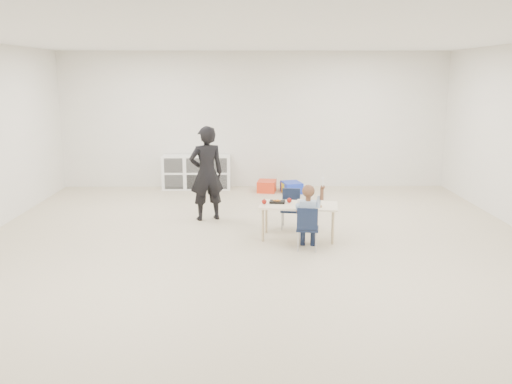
{
  "coord_description": "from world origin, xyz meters",
  "views": [
    {
      "loc": [
        -0.13,
        -6.78,
        2.32
      ],
      "look_at": [
        -0.03,
        0.01,
        0.85
      ],
      "focal_mm": 38.0,
      "sensor_mm": 36.0,
      "label": 1
    }
  ],
  "objects_px": {
    "cubby_shelf": "(197,172)",
    "adult": "(207,173)",
    "table": "(298,221)",
    "chair_near": "(308,228)",
    "child": "(308,215)"
  },
  "relations": [
    {
      "from": "table",
      "to": "cubby_shelf",
      "type": "xyz_separation_m",
      "value": [
        -1.79,
        3.53,
        0.09
      ]
    },
    {
      "from": "cubby_shelf",
      "to": "adult",
      "type": "xyz_separation_m",
      "value": [
        0.4,
        -2.45,
        0.42
      ]
    },
    {
      "from": "table",
      "to": "child",
      "type": "xyz_separation_m",
      "value": [
        0.08,
        -0.51,
        0.22
      ]
    },
    {
      "from": "chair_near",
      "to": "child",
      "type": "xyz_separation_m",
      "value": [
        0.0,
        0.0,
        0.17
      ]
    },
    {
      "from": "table",
      "to": "chair_near",
      "type": "bearing_deg",
      "value": -73.16
    },
    {
      "from": "adult",
      "to": "cubby_shelf",
      "type": "bearing_deg",
      "value": -99.23
    },
    {
      "from": "chair_near",
      "to": "child",
      "type": "bearing_deg",
      "value": 0.0
    },
    {
      "from": "chair_near",
      "to": "adult",
      "type": "xyz_separation_m",
      "value": [
        -1.47,
        1.59,
        0.46
      ]
    },
    {
      "from": "adult",
      "to": "chair_near",
      "type": "bearing_deg",
      "value": 114.34
    },
    {
      "from": "chair_near",
      "to": "cubby_shelf",
      "type": "relative_size",
      "value": 0.43
    },
    {
      "from": "chair_near",
      "to": "adult",
      "type": "height_order",
      "value": "adult"
    },
    {
      "from": "cubby_shelf",
      "to": "adult",
      "type": "height_order",
      "value": "adult"
    },
    {
      "from": "chair_near",
      "to": "table",
      "type": "bearing_deg",
      "value": 106.84
    },
    {
      "from": "chair_near",
      "to": "adult",
      "type": "distance_m",
      "value": 2.22
    },
    {
      "from": "chair_near",
      "to": "adult",
      "type": "relative_size",
      "value": 0.4
    }
  ]
}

